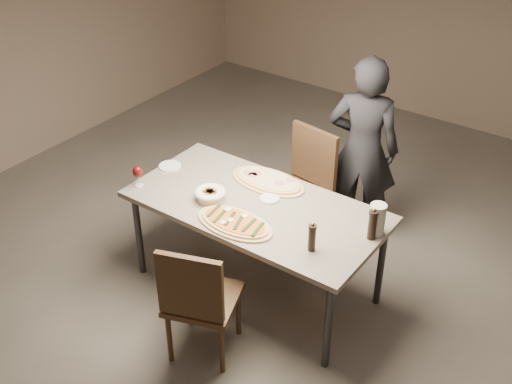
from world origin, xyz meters
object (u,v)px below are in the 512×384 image
Objects in this scene: pepper_mill_left at (312,237)px; diner at (363,150)px; zucchini_pizza at (235,223)px; ham_pizza at (268,181)px; carafe at (377,219)px; chair_near at (198,297)px; dining_table at (256,211)px; bread_basket at (210,194)px; chair_far at (304,181)px.

pepper_mill_left is 0.13× the size of diner.
zucchini_pizza is 0.57m from ham_pizza.
carafe is 0.14× the size of diner.
ham_pizza is at bearing 81.05° from chair_near.
pepper_mill_left is at bearing -20.41° from dining_table.
ham_pizza is 0.84m from pepper_mill_left.
bread_basket reaches higher than zucchini_pizza.
chair_near is at bearing 66.67° from diner.
ham_pizza is at bearing 100.20° from zucchini_pizza.
pepper_mill_left is at bearing -33.79° from ham_pizza.
zucchini_pizza reaches higher than dining_table.
bread_basket is (-0.32, 0.14, 0.03)m from zucchini_pizza.
ham_pizza is 2.71× the size of bread_basket.
chair_near is at bearing -130.17° from pepper_mill_left.
chair_near is 1.52m from chair_far.
dining_table is 0.29m from zucchini_pizza.
pepper_mill_left is 1.19m from chair_far.
carafe is 0.23× the size of chair_far.
carafe reaches higher than chair_far.
bread_basket is 0.80m from chair_near.
zucchini_pizza is at bearing -150.39° from carafe.
dining_table is 1.12m from diner.
carafe is 0.24× the size of chair_near.
chair_near is 1.88m from diner.
zucchini_pizza is 1.04m from chair_far.
bread_basket is 0.23× the size of chair_far.
chair_far is at bearing 88.22° from ham_pizza.
ham_pizza is 0.93m from carafe.
chair_far is at bearing 76.53° from chair_near.
dining_table is 0.80m from chair_near.
pepper_mill_left is 0.22× the size of chair_far.
bread_basket is 0.14× the size of diner.
chair_far is at bearing 94.53° from dining_table.
chair_far is (-0.64, 0.95, -0.31)m from pepper_mill_left.
carafe is at bearing 27.71° from zucchini_pizza.
carafe reaches higher than bread_basket.
ham_pizza is 2.68× the size of carafe.
ham_pizza is 0.64× the size of chair_near.
carafe reaches higher than ham_pizza.
dining_table is 8.24× the size of bread_basket.
bread_basket is at bearing -153.95° from dining_table.
zucchini_pizza is (0.03, -0.28, 0.07)m from dining_table.
ham_pizza is (-0.09, 0.28, 0.07)m from dining_table.
dining_table is 1.16× the size of diner.
carafe is (0.80, 0.46, 0.09)m from zucchini_pizza.
bread_basket is 1.34m from diner.
zucchini_pizza is 0.93m from carafe.
chair_far reaches higher than dining_table.
bread_basket is 1.17m from carafe.
chair_far reaches higher than zucchini_pizza.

